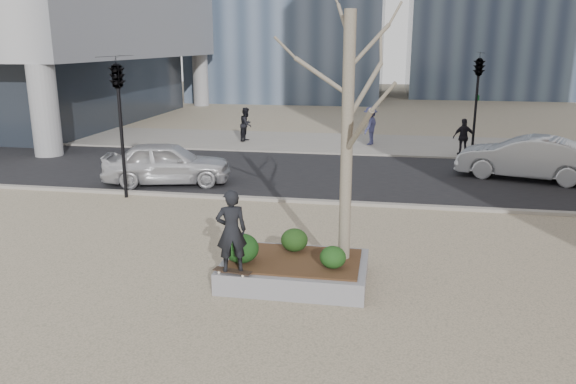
% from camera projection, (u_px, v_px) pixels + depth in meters
% --- Properties ---
extents(ground, '(120.00, 120.00, 0.00)m').
position_uv_depth(ground, '(249.00, 278.00, 12.01)').
color(ground, tan).
rests_on(ground, ground).
extents(street, '(60.00, 8.00, 0.02)m').
position_uv_depth(street, '(312.00, 174.00, 21.52)').
color(street, black).
rests_on(street, ground).
extents(far_sidewalk, '(60.00, 6.00, 0.02)m').
position_uv_depth(far_sidewalk, '(331.00, 143.00, 28.18)').
color(far_sidewalk, gray).
rests_on(far_sidewalk, ground).
extents(planter, '(3.00, 2.00, 0.45)m').
position_uv_depth(planter, '(295.00, 271.00, 11.79)').
color(planter, gray).
rests_on(planter, ground).
extents(planter_mulch, '(2.70, 1.70, 0.04)m').
position_uv_depth(planter_mulch, '(295.00, 260.00, 11.72)').
color(planter_mulch, '#382314').
rests_on(planter_mulch, planter).
extents(sycamore_tree, '(2.80, 2.80, 6.60)m').
position_uv_depth(sycamore_tree, '(348.00, 100.00, 10.98)').
color(sycamore_tree, gray).
rests_on(sycamore_tree, planter_mulch).
extents(shrub_left, '(0.71, 0.71, 0.60)m').
position_uv_depth(shrub_left, '(242.00, 248.00, 11.50)').
color(shrub_left, '#163D13').
rests_on(shrub_left, planter_mulch).
extents(shrub_middle, '(0.59, 0.59, 0.50)m').
position_uv_depth(shrub_middle, '(294.00, 240.00, 12.14)').
color(shrub_middle, black).
rests_on(shrub_middle, planter_mulch).
extents(shrub_right, '(0.53, 0.53, 0.45)m').
position_uv_depth(shrub_right, '(333.00, 257.00, 11.23)').
color(shrub_right, '#163811').
rests_on(shrub_right, planter_mulch).
extents(skateboard, '(0.80, 0.34, 0.08)m').
position_uv_depth(skateboard, '(232.00, 272.00, 11.07)').
color(skateboard, black).
rests_on(skateboard, planter).
extents(skateboarder, '(0.70, 0.59, 1.65)m').
position_uv_depth(skateboarder, '(231.00, 231.00, 10.85)').
color(skateboarder, black).
rests_on(skateboarder, skateboard).
extents(police_car, '(4.70, 2.74, 1.50)m').
position_uv_depth(police_car, '(167.00, 163.00, 19.78)').
color(police_car, silver).
rests_on(police_car, street).
extents(car_silver, '(5.06, 2.98, 1.58)m').
position_uv_depth(car_silver, '(526.00, 158.00, 20.50)').
color(car_silver, '#9EA1A6').
rests_on(car_silver, street).
extents(pedestrian_a, '(0.77, 0.92, 1.70)m').
position_uv_depth(pedestrian_a, '(246.00, 124.00, 28.42)').
color(pedestrian_a, black).
rests_on(pedestrian_a, far_sidewalk).
extents(pedestrian_b, '(1.02, 1.35, 1.85)m').
position_uv_depth(pedestrian_b, '(370.00, 126.00, 27.43)').
color(pedestrian_b, '#3F4272').
rests_on(pedestrian_b, far_sidewalk).
extents(pedestrian_c, '(1.03, 0.63, 1.63)m').
position_uv_depth(pedestrian_c, '(464.00, 137.00, 24.79)').
color(pedestrian_c, black).
rests_on(pedestrian_c, far_sidewalk).
extents(traffic_light_near, '(0.60, 2.48, 4.50)m').
position_uv_depth(traffic_light_near, '(121.00, 129.00, 17.70)').
color(traffic_light_near, black).
rests_on(traffic_light_near, ground).
extents(traffic_light_far, '(0.60, 2.48, 4.50)m').
position_uv_depth(traffic_light_far, '(476.00, 106.00, 24.22)').
color(traffic_light_far, black).
rests_on(traffic_light_far, ground).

